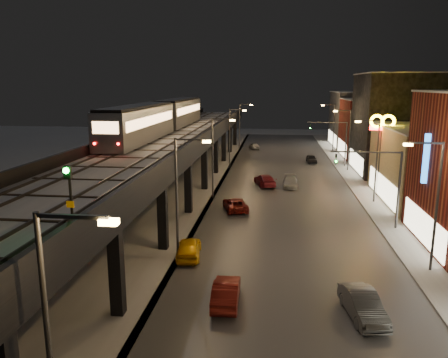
{
  "coord_description": "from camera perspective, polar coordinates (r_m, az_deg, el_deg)",
  "views": [
    {
      "loc": [
        6.18,
        -16.47,
        12.64
      ],
      "look_at": [
        2.07,
        18.35,
        5.0
      ],
      "focal_mm": 35.0,
      "sensor_mm": 36.0,
      "label": 1
    }
  ],
  "objects": [
    {
      "name": "streetlight_left_4",
      "position": [
        84.06,
        2.21,
        7.23
      ],
      "size": [
        2.57,
        0.28,
        9.0
      ],
      "color": "#38383A",
      "rests_on": "ground"
    },
    {
      "name": "streetlight_right_3",
      "position": [
        66.73,
        15.85,
        5.46
      ],
      "size": [
        2.56,
        0.28,
        9.0
      ],
      "color": "#38383A",
      "rests_on": "ground"
    },
    {
      "name": "sign_mcdonalds",
      "position": [
        52.09,
        19.92,
        5.91
      ],
      "size": [
        2.78,
        0.68,
        9.35
      ],
      "color": "#38383A",
      "rests_on": "ground"
    },
    {
      "name": "streetlight_left_3",
      "position": [
        66.22,
        0.97,
        5.87
      ],
      "size": [
        2.57,
        0.28,
        9.0
      ],
      "color": "#38383A",
      "rests_on": "ground"
    },
    {
      "name": "rail_signal",
      "position": [
        18.79,
        -19.59,
        -0.83
      ],
      "size": [
        0.32,
        0.42,
        2.8
      ],
      "color": "black",
      "rests_on": "viaduct_trackbed"
    },
    {
      "name": "car_onc_red",
      "position": [
        72.9,
        11.36,
        2.57
      ],
      "size": [
        1.8,
        3.8,
        1.26
      ],
      "primitive_type": "imported",
      "rotation": [
        0.0,
        0.0,
        0.09
      ],
      "color": "black",
      "rests_on": "ground"
    },
    {
      "name": "road_surface",
      "position": [
        53.01,
        7.97,
        -1.59
      ],
      "size": [
        17.0,
        120.0,
        0.06
      ],
      "primitive_type": "cube",
      "color": "#46474D",
      "rests_on": "ground"
    },
    {
      "name": "streetlight_right_4",
      "position": [
        84.46,
        13.98,
        6.9
      ],
      "size": [
        2.56,
        0.28,
        9.0
      ],
      "color": "#38383A",
      "rests_on": "ground"
    },
    {
      "name": "building_c",
      "position": [
        52.34,
        26.52,
        1.58
      ],
      "size": [
        12.2,
        15.2,
        8.16
      ],
      "color": "#94865F",
      "rests_on": "ground"
    },
    {
      "name": "car_far_white",
      "position": [
        86.43,
        3.96,
        4.29
      ],
      "size": [
        2.48,
        4.1,
        1.31
      ],
      "primitive_type": "imported",
      "rotation": [
        0.0,
        0.0,
        3.4
      ],
      "color": "#A7A9AB",
      "rests_on": "ground"
    },
    {
      "name": "streetlight_right_1",
      "position": [
        32.17,
        25.68,
        -2.26
      ],
      "size": [
        2.56,
        0.28,
        9.0
      ],
      "color": "#38383A",
      "rests_on": "ground"
    },
    {
      "name": "sidewalk_right",
      "position": [
        54.18,
        18.6,
        -1.78
      ],
      "size": [
        4.0,
        120.0,
        0.14
      ],
      "primitive_type": "cube",
      "color": "#9FA1A8",
      "rests_on": "ground"
    },
    {
      "name": "sign_carwash",
      "position": [
        37.6,
        25.75,
        1.4
      ],
      "size": [
        1.72,
        0.35,
        8.93
      ],
      "color": "#38383A",
      "rests_on": "ground"
    },
    {
      "name": "traffic_light_rig_a",
      "position": [
        40.49,
        20.38,
        -0.09
      ],
      "size": [
        6.1,
        0.34,
        7.0
      ],
      "color": "#38383A",
      "rests_on": "ground"
    },
    {
      "name": "car_taxi",
      "position": [
        32.81,
        -4.61,
        -9.03
      ],
      "size": [
        2.24,
        4.46,
        1.46
      ],
      "primitive_type": "imported",
      "rotation": [
        0.0,
        0.0,
        3.27
      ],
      "color": "#E3A409",
      "rests_on": "ground"
    },
    {
      "name": "streetlight_left_0",
      "position": [
        15.17,
        -21.18,
        -17.83
      ],
      "size": [
        2.57,
        0.28,
        9.0
      ],
      "color": "#38383A",
      "rests_on": "ground"
    },
    {
      "name": "car_onc_silver",
      "position": [
        26.08,
        17.67,
        -15.5
      ],
      "size": [
        2.25,
        4.64,
        1.46
      ],
      "primitive_type": "imported",
      "rotation": [
        0.0,
        0.0,
        0.16
      ],
      "color": "#43454B",
      "rests_on": "ground"
    },
    {
      "name": "viaduct_parapet_far",
      "position": [
        51.54,
        -12.08,
        5.57
      ],
      "size": [
        0.3,
        100.0,
        1.1
      ],
      "primitive_type": "cube",
      "color": "black",
      "rests_on": "elevated_viaduct"
    },
    {
      "name": "building_e",
      "position": [
        80.82,
        19.55,
        6.22
      ],
      "size": [
        12.2,
        12.2,
        10.16
      ],
      "color": "maroon",
      "rests_on": "ground"
    },
    {
      "name": "building_f",
      "position": [
        94.44,
        17.74,
        7.43
      ],
      "size": [
        12.2,
        16.2,
        11.16
      ],
      "color": "#3E3E41",
      "rests_on": "ground"
    },
    {
      "name": "subway_train",
      "position": [
        58.14,
        -7.99,
        8.11
      ],
      "size": [
        3.2,
        39.44,
        3.83
      ],
      "color": "gray",
      "rests_on": "viaduct_trackbed"
    },
    {
      "name": "car_mid_silver",
      "position": [
        44.41,
        1.47,
        -3.4
      ],
      "size": [
        3.22,
        4.95,
        1.27
      ],
      "primitive_type": "imported",
      "rotation": [
        0.0,
        0.0,
        3.41
      ],
      "color": "maroon",
      "rests_on": "ground"
    },
    {
      "name": "car_near_white",
      "position": [
        26.37,
        0.28,
        -14.63
      ],
      "size": [
        1.63,
        4.31,
        1.4
      ],
      "primitive_type": "imported",
      "rotation": [
        0.0,
        0.0,
        3.18
      ],
      "color": "maroon",
      "rests_on": "ground"
    },
    {
      "name": "under_viaduct_pavement",
      "position": [
        54.37,
        -6.4,
        -1.19
      ],
      "size": [
        11.0,
        120.0,
        0.06
      ],
      "primitive_type": "cube",
      "color": "#9FA1A8",
      "rests_on": "ground"
    },
    {
      "name": "streetlight_right_2",
      "position": [
        49.19,
        19.06,
        2.96
      ],
      "size": [
        2.56,
        0.28,
        9.0
      ],
      "color": "#38383A",
      "rests_on": "ground"
    },
    {
      "name": "building_d",
      "position": [
        67.12,
        22.25,
        6.63
      ],
      "size": [
        12.2,
        13.2,
        14.16
      ],
      "color": "black",
      "rests_on": "ground"
    },
    {
      "name": "viaduct_parapet_streetside",
      "position": [
        49.44,
        -2.44,
        5.56
      ],
      "size": [
        0.3,
        100.0,
        1.1
      ],
      "primitive_type": "cube",
      "color": "black",
      "rests_on": "elevated_viaduct"
    },
    {
      "name": "streetlight_left_2",
      "position": [
        48.5,
        -1.18,
        3.51
      ],
      "size": [
        2.57,
        0.28,
        9.0
      ],
      "color": "#38383A",
      "rests_on": "ground"
    },
    {
      "name": "streetlight_left_1",
      "position": [
        31.1,
        -5.74,
        -1.55
      ],
      "size": [
        2.57,
        0.28,
        9.0
      ],
      "color": "#38383A",
      "rests_on": "ground"
    },
    {
      "name": "elevated_viaduct",
      "position": [
        50.32,
        -7.37,
        4.17
      ],
      "size": [
        9.0,
        100.0,
        6.3
      ],
      "color": "black",
      "rests_on": "ground"
    },
    {
      "name": "car_onc_white",
      "position": [
        55.16,
        8.66,
        -0.42
      ],
      "size": [
        1.88,
        4.44,
        1.28
      ],
      "primitive_type": "imported",
      "rotation": [
        0.0,
        0.0,
        -0.02
      ],
      "color": "#9D9D9E",
      "rests_on": "ground"
    },
    {
      "name": "car_mid_dark",
      "position": [
        55.37,
        5.36,
        -0.2
      ],
      "size": [
        3.24,
        5.3,
        1.43
      ],
      "primitive_type": "imported",
      "rotation": [
        0.0,
        0.0,
        3.41
      ],
      "color": "maroon",
      "rests_on": "ground"
    },
    {
      "name": "traffic_light_rig_b",
      "position": [
        69.62,
        14.71,
        5.18
      ],
      "size": [
        6.1,
        0.34,
        7.0
      ],
      "color": "#38383A",
      "rests_on": "ground"
    },
    {
      "name": "viaduct_trackbed",
      "position": [
        50.34,
        -7.36,
        5.06
      ],
      "size": [
        8.4,
        100.0,
        0.32
      ],
      "color": "#B2B7C1",
      "rests_on": "elevated_viaduct"
    }
  ]
}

